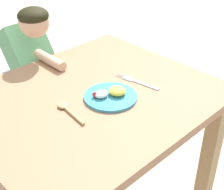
# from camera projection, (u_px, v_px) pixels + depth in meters

# --- Properties ---
(dining_table) EXTENTS (1.10, 0.93, 0.70)m
(dining_table) POSITION_uv_depth(u_px,v_px,m) (92.00, 116.00, 1.59)
(dining_table) COLOR #9A6E4E
(dining_table) RESTS_ON ground_plane
(plate) EXTENTS (0.24, 0.24, 0.05)m
(plate) POSITION_uv_depth(u_px,v_px,m) (111.00, 95.00, 1.51)
(plate) COLOR teal
(plate) RESTS_ON dining_table
(fork) EXTENTS (0.06, 0.24, 0.01)m
(fork) POSITION_uv_depth(u_px,v_px,m) (138.00, 82.00, 1.63)
(fork) COLOR silver
(fork) RESTS_ON dining_table
(spoon) EXTENTS (0.05, 0.19, 0.02)m
(spoon) POSITION_uv_depth(u_px,v_px,m) (67.00, 110.00, 1.43)
(spoon) COLOR tan
(spoon) RESTS_ON dining_table
(person) EXTENTS (0.22, 0.48, 0.98)m
(person) POSITION_uv_depth(u_px,v_px,m) (31.00, 78.00, 2.02)
(person) COLOR #404E65
(person) RESTS_ON ground_plane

